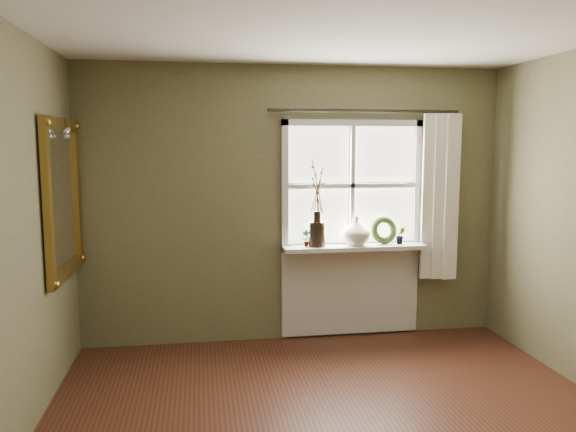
% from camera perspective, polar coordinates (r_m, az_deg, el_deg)
% --- Properties ---
extents(ceiling, '(4.50, 4.50, 0.00)m').
position_cam_1_polar(ceiling, '(3.18, 8.08, 20.52)').
color(ceiling, silver).
rests_on(ceiling, ground).
extents(wall_back, '(4.00, 0.10, 2.60)m').
position_cam_1_polar(wall_back, '(5.36, 0.61, 1.19)').
color(wall_back, '#666343').
rests_on(wall_back, ground).
extents(window_frame, '(1.36, 0.06, 1.24)m').
position_cam_1_polar(window_frame, '(5.40, 6.51, 3.10)').
color(window_frame, silver).
rests_on(window_frame, wall_back).
extents(window_sill, '(1.36, 0.26, 0.04)m').
position_cam_1_polar(window_sill, '(5.37, 6.73, -3.17)').
color(window_sill, silver).
rests_on(window_sill, wall_back).
extents(window_apron, '(1.36, 0.04, 0.88)m').
position_cam_1_polar(window_apron, '(5.57, 6.36, -7.43)').
color(window_apron, silver).
rests_on(window_apron, ground).
extents(dark_jug, '(0.21, 0.21, 0.23)m').
position_cam_1_polar(dark_jug, '(5.26, 2.96, -1.84)').
color(dark_jug, black).
rests_on(dark_jug, window_sill).
extents(cream_vase, '(0.29, 0.29, 0.28)m').
position_cam_1_polar(cream_vase, '(5.35, 6.93, -1.50)').
color(cream_vase, silver).
rests_on(cream_vase, window_sill).
extents(wreath, '(0.28, 0.16, 0.28)m').
position_cam_1_polar(wreath, '(5.47, 9.70, -1.73)').
color(wreath, '#344C21').
rests_on(wreath, window_sill).
extents(potted_plant_left, '(0.10, 0.08, 0.16)m').
position_cam_1_polar(potted_plant_left, '(5.24, 1.84, -2.26)').
color(potted_plant_left, '#344C21').
rests_on(potted_plant_left, window_sill).
extents(potted_plant_right, '(0.10, 0.08, 0.16)m').
position_cam_1_polar(potted_plant_right, '(5.49, 11.37, -1.94)').
color(potted_plant_right, '#344C21').
rests_on(potted_plant_right, window_sill).
extents(curtain, '(0.36, 0.12, 1.59)m').
position_cam_1_polar(curtain, '(5.60, 15.08, 1.87)').
color(curtain, white).
rests_on(curtain, wall_back).
extents(curtain_rod, '(1.84, 0.03, 0.03)m').
position_cam_1_polar(curtain_rod, '(5.36, 7.84, 10.54)').
color(curtain_rod, black).
rests_on(curtain_rod, wall_back).
extents(gilt_mirror, '(0.10, 1.05, 1.26)m').
position_cam_1_polar(gilt_mirror, '(4.80, -21.89, 1.72)').
color(gilt_mirror, white).
rests_on(gilt_mirror, wall_left).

